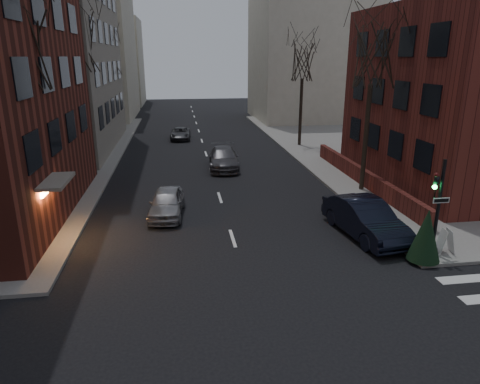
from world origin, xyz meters
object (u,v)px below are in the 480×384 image
tree_right_a (373,55)px  car_lane_far (180,134)px  car_lane_gray (224,158)px  evergreen_shrub (426,235)px  traffic_signal (436,213)px  streetlamp_far (120,93)px  tree_left_b (77,42)px  parked_sedan (365,219)px  tree_left_a (16,44)px  streetlamp_near (82,119)px  car_lane_silver (167,203)px  tree_left_c (109,56)px  tree_right_b (303,61)px  sandwich_board (446,241)px

tree_right_a → car_lane_far: tree_right_a is taller
car_lane_gray → car_lane_far: size_ratio=1.26×
tree_right_a → evergreen_shrub: tree_right_a is taller
traffic_signal → streetlamp_far: bearing=116.1°
tree_left_b → car_lane_gray: (9.78, -1.07, -8.16)m
parked_sedan → car_lane_far: (-8.13, 25.75, -0.29)m
tree_left_a → car_lane_far: bearing=73.8°
car_lane_gray → streetlamp_near: bearing=-158.5°
streetlamp_far → car_lane_far: size_ratio=1.52×
streetlamp_far → car_lane_silver: streetlamp_far is taller
tree_left_b → tree_left_c: (0.00, 14.00, -0.88)m
tree_right_b → car_lane_far: 13.92m
parked_sedan → sandwich_board: (2.50, -2.42, -0.20)m
tree_right_b → parked_sedan: (-2.73, -20.59, -6.73)m
traffic_signal → tree_right_a: (0.86, 9.01, 6.12)m
streetlamp_far → parked_sedan: size_ratio=1.20×
car_lane_far → evergreen_shrub: evergreen_shrub is taller
traffic_signal → tree_left_a: size_ratio=0.39×
tree_right_b → car_lane_gray: size_ratio=1.76×
tree_left_b → evergreen_shrub: 24.99m
streetlamp_near → car_lane_silver: bearing=-51.7°
tree_right_a → evergreen_shrub: size_ratio=4.54×
tree_left_a → car_lane_far: 25.38m
tree_left_a → streetlamp_far: bearing=88.8°
tree_right_b → parked_sedan: tree_right_b is taller
tree_left_a → evergreen_shrub: tree_left_a is taller
tree_left_a → parked_sedan: (14.87, -2.59, -7.61)m
evergreen_shrub → car_lane_gray: bearing=111.0°
tree_left_a → parked_sedan: tree_left_a is taller
tree_left_c → car_lane_gray: 19.38m
traffic_signal → streetlamp_far: (-16.14, 33.01, 2.33)m
tree_left_a → car_lane_gray: bearing=48.2°
tree_left_c → car_lane_far: (6.74, -2.84, -7.45)m
tree_right_b → evergreen_shrub: tree_right_b is taller
car_lane_silver → sandwich_board: (11.59, -6.44, -0.05)m
traffic_signal → tree_right_b: tree_right_b is taller
tree_left_c → car_lane_far: bearing=-22.9°
tree_left_c → evergreen_shrub: bearing=-62.9°
traffic_signal → sandwich_board: size_ratio=3.90×
streetlamp_far → evergreen_shrub: 37.04m
parked_sedan → car_lane_gray: size_ratio=1.00×
traffic_signal → car_lane_silver: size_ratio=0.96×
car_lane_gray → evergreen_shrub: 17.61m
tree_left_a → car_lane_gray: 16.57m
tree_left_c → tree_right_b: 19.34m
streetlamp_far → sandwich_board: size_ratio=6.12×
tree_left_c → tree_left_a: bearing=-90.0°
tree_left_c → tree_right_a: size_ratio=1.00×
tree_right_a → car_lane_silver: size_ratio=2.33×
tree_left_c → evergreen_shrub: 36.03m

